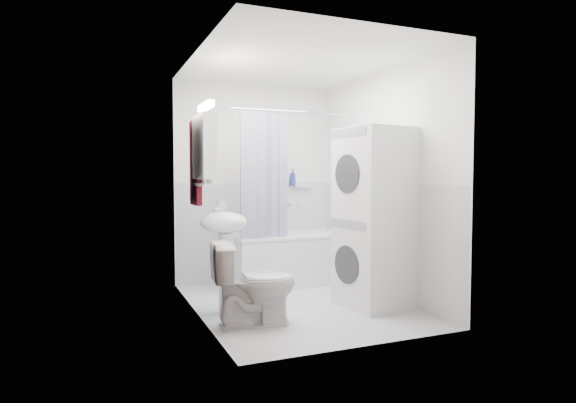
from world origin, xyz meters
name	(u,v)px	position (x,y,z in m)	size (l,w,h in m)	color
floor	(297,304)	(0.00, 0.00, 0.00)	(2.60, 2.60, 0.00)	silver
room_walls	(298,155)	(0.00, 0.00, 1.49)	(2.60, 2.60, 2.60)	white
wainscot	(286,241)	(0.00, 0.29, 0.60)	(1.98, 2.58, 2.58)	white
door	(217,211)	(-0.95, -0.55, 1.00)	(0.05, 2.00, 2.00)	brown
bathtub	(295,255)	(0.36, 0.92, 0.33)	(1.57, 0.74, 0.60)	white
tub_spout	(299,205)	(0.56, 1.25, 0.92)	(0.04, 0.04, 0.12)	silver
curtain_rod	(306,112)	(0.36, 0.61, 2.00)	(0.02, 0.02, 1.75)	silver
shower_curtain	(264,179)	(-0.13, 0.61, 1.25)	(0.55, 0.02, 1.45)	#15204A
sink	(224,238)	(-0.75, -0.03, 0.70)	(0.44, 0.37, 1.04)	white
medicine_cabinet	(205,145)	(-0.90, 0.10, 1.57)	(0.13, 0.50, 0.71)	white
shelf	(206,185)	(-0.89, 0.10, 1.20)	(0.18, 0.54, 0.03)	silver
shower_caddy	(303,186)	(0.61, 1.24, 1.15)	(0.22, 0.06, 0.02)	silver
towel	(196,161)	(-0.94, 0.35, 1.43)	(0.07, 0.35, 0.85)	maroon
washer_dryer	(375,218)	(0.68, -0.34, 0.87)	(0.70, 0.69, 1.75)	white
toilet	(254,284)	(-0.61, -0.48, 0.35)	(0.40, 0.72, 0.71)	white
soap_pump	(221,210)	(-0.71, 0.25, 0.95)	(0.08, 0.17, 0.08)	gray
shelf_bottle	(210,180)	(-0.89, -0.05, 1.25)	(0.07, 0.18, 0.07)	gray
shelf_cup	(204,178)	(-0.89, 0.22, 1.26)	(0.10, 0.09, 0.10)	gray
shampoo_a	(284,180)	(0.35, 1.24, 1.23)	(0.13, 0.17, 0.13)	gray
shampoo_b	(293,182)	(0.47, 1.24, 1.20)	(0.08, 0.21, 0.08)	navy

